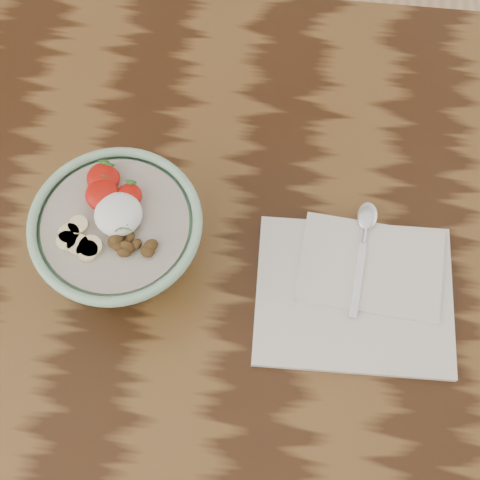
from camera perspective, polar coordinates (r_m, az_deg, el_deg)
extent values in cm
cube|color=#311A0C|center=(94.94, -9.96, 0.19)|extent=(160.00, 90.00, 4.00)
cylinder|color=#8DBD98|center=(90.64, -9.48, -1.51)|extent=(9.24, 9.24, 1.32)
torus|color=#8DBD98|center=(80.96, -10.63, 1.43)|extent=(21.00, 21.00, 1.21)
cylinder|color=#B7AA97|center=(81.54, -10.55, 1.23)|extent=(17.81, 17.81, 1.10)
ellipsoid|color=white|center=(80.27, -10.34, 2.18)|extent=(5.76, 5.76, 3.17)
ellipsoid|color=#B30F08|center=(81.95, -11.71, 3.88)|extent=(3.95, 4.35, 2.17)
cone|color=#286623|center=(82.48, -11.52, 5.07)|extent=(1.40, 1.03, 1.52)
ellipsoid|color=#B30F08|center=(83.15, -11.73, 5.25)|extent=(3.65, 4.02, 2.01)
cone|color=#286623|center=(83.66, -11.55, 6.32)|extent=(1.40, 1.03, 1.52)
ellipsoid|color=#B30F08|center=(83.07, -11.29, 5.13)|extent=(3.20, 3.52, 1.76)
cone|color=#286623|center=(83.48, -11.15, 6.09)|extent=(1.40, 1.03, 1.52)
ellipsoid|color=#B30F08|center=(81.45, -9.47, 3.70)|extent=(3.14, 3.45, 1.73)
cone|color=#286623|center=(81.83, -9.33, 4.67)|extent=(1.40, 1.03, 1.52)
cylinder|color=beige|center=(79.90, -12.62, -0.57)|extent=(2.76, 2.76, 0.70)
cylinder|color=beige|center=(80.33, -13.64, -0.40)|extent=(2.58, 2.58, 0.70)
cylinder|color=beige|center=(81.43, -13.63, 1.24)|extent=(2.37, 2.37, 0.70)
cylinder|color=beige|center=(79.76, -12.87, -0.91)|extent=(2.55, 2.55, 0.70)
cylinder|color=beige|center=(80.87, -14.58, -0.08)|extent=(2.41, 2.41, 0.70)
cylinder|color=beige|center=(81.18, -14.36, 0.50)|extent=(2.55, 2.55, 0.70)
ellipsoid|color=#4E3517|center=(79.15, -10.33, -0.50)|extent=(2.11, 2.11, 1.07)
ellipsoid|color=#4E3517|center=(79.42, -9.36, 0.26)|extent=(1.37, 1.67, 0.78)
ellipsoid|color=#4E3517|center=(78.92, -8.79, -0.36)|extent=(1.51, 1.72, 1.03)
ellipsoid|color=#4E3517|center=(79.42, -10.49, 0.13)|extent=(2.28, 2.44, 1.46)
ellipsoid|color=#4E3517|center=(78.31, -7.88, -0.93)|extent=(1.74, 1.69, 1.28)
ellipsoid|color=#4E3517|center=(79.38, -10.62, -0.13)|extent=(2.50, 2.48, 1.01)
ellipsoid|color=#4E3517|center=(78.47, -7.63, -0.47)|extent=(2.33, 2.28, 1.38)
ellipsoid|color=#4E3517|center=(78.65, -9.85, -1.00)|extent=(1.96, 1.61, 1.20)
ellipsoid|color=#4E3517|center=(80.02, -9.14, 1.42)|extent=(2.42, 2.43, 1.26)
ellipsoid|color=#4E3517|center=(78.77, -9.59, -0.58)|extent=(2.30, 2.04, 1.25)
cylinder|color=#528839|center=(79.81, -9.83, 3.12)|extent=(0.39, 1.46, 0.23)
cylinder|color=#528839|center=(78.91, -10.73, 1.52)|extent=(1.57, 0.20, 0.23)
cylinder|color=#528839|center=(78.28, -9.68, 0.96)|extent=(1.41, 0.52, 0.23)
cylinder|color=#528839|center=(78.63, -10.38, 1.24)|extent=(1.11, 1.12, 0.23)
cylinder|color=#528839|center=(80.21, -10.37, 3.48)|extent=(1.21, 0.34, 0.22)
cylinder|color=#528839|center=(78.45, -10.23, 1.01)|extent=(1.11, 1.09, 0.23)
cylinder|color=#528839|center=(80.12, -10.05, 3.47)|extent=(0.84, 1.61, 0.24)
cylinder|color=#528839|center=(78.77, -9.62, 1.72)|extent=(0.54, 1.57, 0.23)
cylinder|color=#528839|center=(78.38, -9.93, 1.02)|extent=(1.40, 0.23, 0.23)
cylinder|color=#528839|center=(79.94, -11.50, 2.68)|extent=(1.33, 0.23, 0.23)
cube|color=silver|center=(88.95, 9.69, -4.66)|extent=(26.21, 21.44, 0.98)
cube|color=silver|center=(89.94, 11.10, -2.25)|extent=(19.59, 14.13, 0.59)
cube|color=silver|center=(88.45, 10.04, -3.35)|extent=(2.01, 10.65, 0.32)
cylinder|color=silver|center=(91.04, 10.59, 0.54)|extent=(0.90, 2.81, 0.65)
ellipsoid|color=silver|center=(92.13, 10.81, 2.04)|extent=(3.21, 4.48, 0.88)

